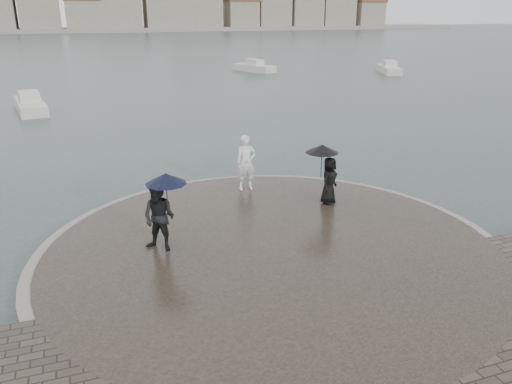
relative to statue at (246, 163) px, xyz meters
name	(u,v)px	position (x,y,z in m)	size (l,w,h in m)	color
ground	(334,333)	(-0.79, -8.03, -1.32)	(400.00, 400.00, 0.00)	#2B3835
kerb_ring	(272,253)	(-0.79, -4.53, -1.16)	(12.50, 12.50, 0.32)	gray
quay_tip	(272,252)	(-0.79, -4.53, -1.14)	(11.90, 11.90, 0.36)	#2D261E
statue	(246,163)	(0.00, 0.00, 0.00)	(0.70, 0.46, 1.92)	white
visitor_left	(161,209)	(-3.55, -3.69, 0.17)	(1.34, 1.18, 2.04)	black
visitor_right	(327,169)	(2.00, -2.13, 0.17)	(1.23, 1.08, 1.95)	black
far_skyline	(61,13)	(-7.08, 152.68, 4.29)	(260.00, 20.00, 37.00)	gray
boats	(253,77)	(10.48, 29.24, -0.94)	(37.51, 22.46, 1.50)	beige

